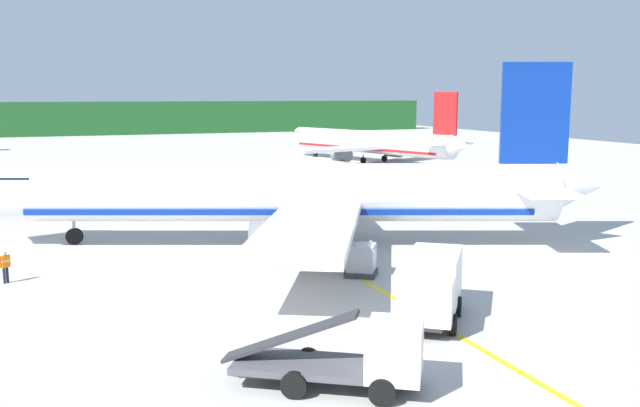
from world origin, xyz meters
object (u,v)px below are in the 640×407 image
(airliner_foreground, at_px, (289,194))
(crew_loader_left, at_px, (5,264))
(cargo_container_near, at_px, (362,260))
(airliner_distant, at_px, (103,124))
(airliner_mid_apron, at_px, (370,143))
(service_truck_fuel, at_px, (432,285))
(service_truck_baggage, at_px, (360,356))
(crew_marshaller, at_px, (336,251))

(airliner_foreground, bearing_deg, crew_loader_left, -167.68)
(cargo_container_near, bearing_deg, crew_loader_left, 163.44)
(cargo_container_near, relative_size, crew_loader_left, 1.35)
(airliner_distant, relative_size, crew_loader_left, 11.02)
(airliner_mid_apron, height_order, service_truck_fuel, airliner_mid_apron)
(airliner_foreground, relative_size, service_truck_baggage, 6.05)
(airliner_distant, relative_size, service_truck_baggage, 2.85)
(crew_marshaller, bearing_deg, service_truck_fuel, -88.06)
(airliner_foreground, distance_m, cargo_container_near, 9.52)
(airliner_distant, relative_size, cargo_container_near, 8.19)
(service_truck_fuel, xyz_separation_m, crew_marshaller, (-0.35, 10.24, -0.60))
(airliner_distant, xyz_separation_m, crew_loader_left, (-16.72, -160.45, -0.86))
(crew_marshaller, bearing_deg, cargo_container_near, -74.62)
(airliner_foreground, relative_size, crew_marshaller, 24.25)
(crew_loader_left, bearing_deg, crew_marshaller, -10.20)
(service_truck_fuel, bearing_deg, cargo_container_near, 88.06)
(service_truck_baggage, distance_m, crew_loader_left, 22.45)
(service_truck_fuel, relative_size, service_truck_baggage, 0.91)
(airliner_foreground, relative_size, airliner_distant, 2.13)
(cargo_container_near, xyz_separation_m, crew_marshaller, (-0.62, 2.24, 0.08))
(airliner_mid_apron, height_order, service_truck_baggage, airliner_mid_apron)
(service_truck_fuel, distance_m, cargo_container_near, 8.03)
(cargo_container_near, bearing_deg, airliner_distant, 90.50)
(airliner_foreground, xyz_separation_m, crew_marshaller, (0.49, -6.88, -2.42))
(service_truck_baggage, relative_size, crew_marshaller, 4.01)
(service_truck_baggage, height_order, crew_marshaller, service_truck_baggage)
(airliner_mid_apron, distance_m, crew_loader_left, 70.38)
(airliner_distant, distance_m, crew_loader_left, 161.32)
(airliner_mid_apron, bearing_deg, cargo_container_near, -115.60)
(airliner_mid_apron, relative_size, cargo_container_near, 14.84)
(service_truck_fuel, distance_m, crew_marshaller, 10.27)
(cargo_container_near, bearing_deg, airliner_foreground, 96.93)
(airliner_mid_apron, xyz_separation_m, crew_loader_left, (-46.17, -53.08, -1.87))
(airliner_mid_apron, bearing_deg, service_truck_baggage, -115.44)
(service_truck_fuel, xyz_separation_m, crew_loader_left, (-17.88, 13.40, -0.57))
(airliner_foreground, bearing_deg, crew_marshaller, -85.92)
(crew_marshaller, bearing_deg, crew_loader_left, 169.80)
(service_truck_fuel, bearing_deg, crew_loader_left, 143.16)
(service_truck_baggage, bearing_deg, airliner_mid_apron, 64.56)
(airliner_mid_apron, xyz_separation_m, crew_marshaller, (-28.64, -56.23, -1.91))
(airliner_foreground, distance_m, airliner_mid_apron, 57.31)
(airliner_distant, bearing_deg, airliner_mid_apron, -74.66)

